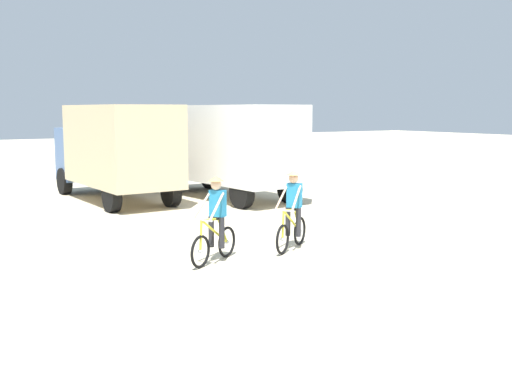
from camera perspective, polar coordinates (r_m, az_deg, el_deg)
The scene contains 5 objects.
ground_plane at distance 13.66m, azimuth 9.37°, elevation -6.02°, with size 120.00×120.00×0.00m, color beige.
box_truck_tan_camper at distance 22.16m, azimuth -12.85°, elevation 4.01°, with size 2.59×6.82×3.35m.
box_truck_white_box at distance 22.32m, azimuth -2.66°, elevation 4.21°, with size 3.01×6.95×3.35m.
cyclist_orange_shirt at distance 13.00m, azimuth -3.77°, elevation -2.82°, with size 1.52×0.94×1.82m.
cyclist_cowboy_hat at distance 14.18m, azimuth 3.39°, elevation -1.94°, with size 1.48×0.99×1.82m.
Camera 1 is at (-8.77, -9.98, 3.20)m, focal length 43.38 mm.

